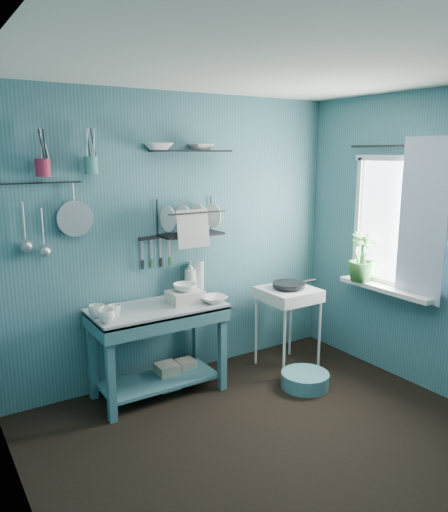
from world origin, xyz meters
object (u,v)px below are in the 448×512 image
hotplate_stand (287,328)px  utensil_cup_teal (91,165)px  storage_tin_small (186,370)px  floor_basin (305,380)px  colander (75,219)px  work_counter (158,351)px  water_bottle (199,276)px  potted_plant (362,257)px  mug_mid (115,311)px  soap_bottle (190,277)px  wash_tub (185,297)px  mug_right (97,311)px  frying_pan (289,285)px  mug_left (107,316)px  storage_tin_large (167,376)px  utensil_cup_magenta (43,168)px  dish_rack (191,217)px

hotplate_stand → utensil_cup_teal: (-1.67, 0.38, 1.52)m
storage_tin_small → floor_basin: size_ratio=0.48×
colander → work_counter: bearing=-24.7°
water_bottle → potted_plant: bearing=-28.0°
mug_mid → soap_bottle: size_ratio=0.33×
soap_bottle → work_counter: bearing=-154.5°
wash_tub → potted_plant: potted_plant is taller
mug_right → hotplate_stand: 1.82m
frying_pan → storage_tin_small: (-0.96, 0.24, -0.70)m
mug_mid → mug_right: mug_right is taller
hotplate_stand → utensil_cup_teal: 2.29m
water_bottle → floor_basin: bearing=-53.1°
water_bottle → storage_tin_small: size_ratio=1.40×
mug_left → potted_plant: (2.32, -0.32, 0.24)m
work_counter → mug_right: (-0.50, 0.00, 0.43)m
work_counter → storage_tin_large: (0.10, 0.05, -0.27)m
frying_pan → utensil_cup_magenta: size_ratio=2.31×
hotplate_stand → utensil_cup_magenta: bearing=172.7°
mug_right → floor_basin: bearing=-19.6°
water_bottle → colander: (-1.07, 0.03, 0.59)m
storage_tin_small → utensil_cup_magenta: bearing=172.4°
mug_left → storage_tin_small: (0.78, 0.24, -0.71)m
mug_mid → dish_rack: 1.05m
hotplate_stand → floor_basin: (-0.14, -0.42, -0.32)m
dish_rack → utensil_cup_magenta: bearing=-176.7°
wash_tub → utensil_cup_teal: (-0.66, 0.24, 1.09)m
hotplate_stand → dish_rack: 1.39m
utensil_cup_teal → storage_tin_large: utensil_cup_teal is taller
water_bottle → utensil_cup_magenta: (-1.29, 0.00, 0.98)m
colander → storage_tin_small: bearing=-11.5°
soap_bottle → utensil_cup_teal: size_ratio=2.30×
soap_bottle → colander: size_ratio=1.07×
utensil_cup_magenta → storage_tin_small: 2.09m
storage_tin_small → floor_basin: 1.05m
wash_tub → mug_left: bearing=-169.1°
potted_plant → floor_basin: potted_plant is taller
wash_tub → floor_basin: wash_tub is taller
frying_pan → floor_basin: size_ratio=0.72×
dish_rack → mug_left: bearing=-154.0°
soap_bottle → utensil_cup_teal: utensil_cup_teal is taller
soap_bottle → hotplate_stand: (0.84, -0.36, -0.53)m
hotplate_stand → soap_bottle: bearing=160.3°
potted_plant → hotplate_stand: bearing=150.7°
hotplate_stand → storage_tin_large: bearing=173.2°
work_counter → mug_mid: 0.58m
mug_right → utensil_cup_teal: utensil_cup_teal is taller
mug_right → colander: 0.73m
frying_pan → utensil_cup_teal: bearing=167.2°
mug_mid → frying_pan: bearing=-3.3°
hotplate_stand → utensil_cup_teal: utensil_cup_teal is taller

